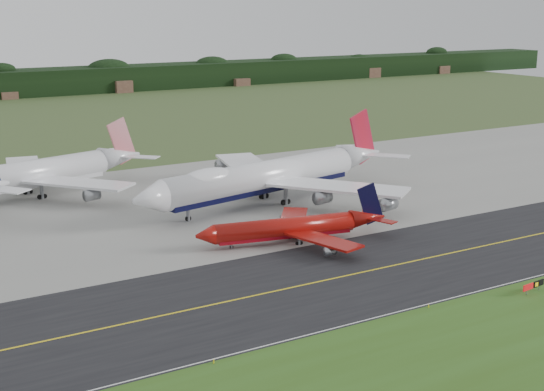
{
  "coord_description": "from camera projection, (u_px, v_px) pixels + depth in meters",
  "views": [
    {
      "loc": [
        -71.39,
        -95.33,
        41.51
      ],
      "look_at": [
        -2.2,
        22.0,
        7.27
      ],
      "focal_mm": 50.0,
      "sensor_mm": 36.0,
      "label": 1
    }
  ],
  "objects": [
    {
      "name": "ground",
      "position": [
        351.0,
        264.0,
        124.93
      ],
      "size": [
        600.0,
        600.0,
        0.0
      ],
      "primitive_type": "plane",
      "color": "#304821",
      "rests_on": "ground"
    },
    {
      "name": "grass_verge",
      "position": [
        516.0,
        344.0,
        95.69
      ],
      "size": [
        400.0,
        30.0,
        0.01
      ],
      "primitive_type": "cube",
      "color": "#345519",
      "rests_on": "ground"
    },
    {
      "name": "taxiway",
      "position": [
        366.0,
        272.0,
        121.58
      ],
      "size": [
        400.0,
        32.0,
        0.02
      ],
      "primitive_type": "cube",
      "color": "black",
      "rests_on": "ground"
    },
    {
      "name": "apron",
      "position": [
        214.0,
        199.0,
        167.53
      ],
      "size": [
        400.0,
        78.0,
        0.01
      ],
      "primitive_type": "cube",
      "color": "gray",
      "rests_on": "ground"
    },
    {
      "name": "taxiway_centreline",
      "position": [
        366.0,
        271.0,
        121.58
      ],
      "size": [
        400.0,
        0.4,
        0.0
      ],
      "primitive_type": "cube",
      "color": "yellow",
      "rests_on": "taxiway"
    },
    {
      "name": "taxiway_edge_line",
      "position": [
        432.0,
        303.0,
        108.63
      ],
      "size": [
        400.0,
        0.25,
        0.0
      ],
      "primitive_type": "cube",
      "color": "silver",
      "rests_on": "taxiway"
    },
    {
      "name": "horizon_treeline",
      "position": [
        2.0,
        85.0,
        352.3
      ],
      "size": [
        700.0,
        25.0,
        12.0
      ],
      "color": "black",
      "rests_on": "ground"
    },
    {
      "name": "jet_ba_747",
      "position": [
        269.0,
        176.0,
        162.6
      ],
      "size": [
        69.93,
        57.07,
        17.68
      ],
      "color": "white",
      "rests_on": "ground"
    },
    {
      "name": "jet_red_737",
      "position": [
        295.0,
        227.0,
        136.28
      ],
      "size": [
        36.25,
        29.14,
        9.83
      ],
      "color": "maroon",
      "rests_on": "ground"
    },
    {
      "name": "jet_star_tail",
      "position": [
        32.0,
        174.0,
        168.07
      ],
      "size": [
        57.57,
        47.17,
        15.37
      ],
      "color": "silver",
      "rests_on": "ground"
    },
    {
      "name": "taxiway_sign",
      "position": [
        533.0,
        285.0,
        112.4
      ],
      "size": [
        4.91,
        0.76,
        1.64
      ],
      "color": "slate",
      "rests_on": "ground"
    },
    {
      "name": "edge_marker_left",
      "position": [
        214.0,
        361.0,
        90.32
      ],
      "size": [
        0.16,
        0.16,
        0.5
      ],
      "primitive_type": "cylinder",
      "color": "yellow",
      "rests_on": "ground"
    },
    {
      "name": "edge_marker_center",
      "position": [
        429.0,
        306.0,
        106.99
      ],
      "size": [
        0.16,
        0.16,
        0.5
      ],
      "primitive_type": "cylinder",
      "color": "yellow",
      "rests_on": "ground"
    }
  ]
}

